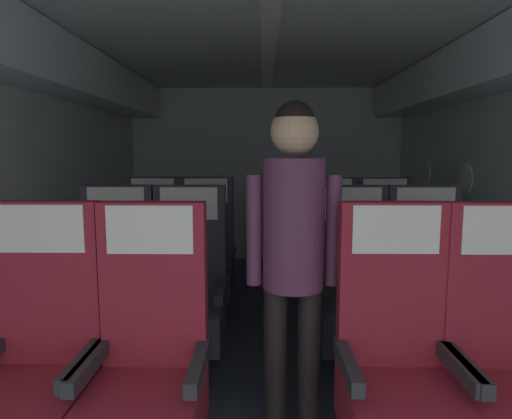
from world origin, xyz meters
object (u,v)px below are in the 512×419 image
seat_a_left_aisle (148,373)px  seat_b_right_aisle (426,298)px  seat_c_right_aisle (385,262)px  seat_b_left_aisle (188,297)px  seat_c_left_aisle (206,260)px  seat_b_left_window (115,296)px  seat_a_left_window (39,370)px  seat_c_left_window (152,260)px  seat_b_right_window (353,298)px  seat_a_right_aisle (508,375)px  seat_a_right_window (397,373)px  seat_c_right_window (330,261)px  flight_attendant (293,238)px

seat_a_left_aisle → seat_b_right_aisle: size_ratio=1.00×
seat_a_left_aisle → seat_c_right_aisle: bearing=52.1°
seat_b_left_aisle → seat_c_left_aisle: 0.94m
seat_b_left_window → seat_b_right_aisle: same height
seat_a_left_window → seat_c_left_window: 1.89m
seat_a_left_window → seat_b_right_window: size_ratio=1.00×
seat_a_left_aisle → seat_a_right_aisle: (1.45, 0.01, 0.00)m
seat_a_right_aisle → seat_b_right_window: bearing=114.6°
seat_a_right_window → seat_b_left_aisle: (-1.00, 0.93, 0.00)m
seat_c_right_aisle → seat_b_left_window: bearing=-154.3°
seat_b_right_window → seat_c_left_aisle: (-1.02, 0.93, 0.00)m
seat_a_right_aisle → seat_a_right_window: 0.44m
seat_b_right_aisle → seat_c_right_window: (-0.45, 0.92, 0.00)m
seat_c_left_window → seat_c_right_aisle: size_ratio=1.00×
seat_b_left_aisle → seat_c_right_window: size_ratio=1.00×
seat_c_left_aisle → seat_c_left_window: bearing=178.5°
seat_c_left_aisle → seat_c_right_window: 1.02m
seat_a_right_window → seat_b_right_aisle: 1.05m
seat_a_right_window → seat_c_right_aisle: size_ratio=1.00×
seat_a_left_aisle → seat_b_left_window: size_ratio=1.00×
seat_b_left_window → seat_c_right_window: size_ratio=1.00×
seat_a_left_aisle → seat_b_left_aisle: same height
seat_a_left_window → seat_b_left_aisle: size_ratio=1.00×
seat_b_left_window → seat_c_left_window: bearing=90.2°
seat_b_left_window → seat_a_right_window: bearing=-32.7°
seat_c_right_aisle → seat_a_left_window: bearing=-135.8°
flight_attendant → seat_b_right_window: bearing=-135.0°
seat_b_right_window → seat_c_left_window: size_ratio=1.00×
seat_a_left_aisle → seat_c_right_window: (1.01, 1.88, 0.00)m
seat_a_left_aisle → seat_c_right_window: bearing=61.7°
seat_b_right_aisle → seat_c_right_window: 1.02m
seat_a_left_aisle → seat_b_left_aisle: 0.95m
seat_b_left_aisle → seat_b_right_window: bearing=0.5°
seat_c_right_aisle → seat_b_right_aisle: bearing=-89.7°
seat_a_left_window → flight_attendant: 1.20m
seat_c_right_window → flight_attendant: 1.70m
seat_c_left_aisle → seat_a_right_window: bearing=-61.5°
seat_a_right_aisle → seat_b_left_aisle: size_ratio=1.00×
seat_a_left_window → seat_a_right_window: 1.46m
seat_c_left_aisle → seat_a_left_aisle: bearing=-89.7°
seat_a_left_window → flight_attendant: (1.06, 0.29, 0.50)m
seat_b_left_aisle → seat_a_left_window: bearing=-116.2°
flight_attendant → seat_b_left_window: bearing=-44.6°
seat_b_left_window → seat_b_right_window: same height
seat_c_left_window → seat_c_right_window: bearing=-1.0°
seat_c_left_window → seat_c_right_aisle: (1.92, -0.03, 0.00)m
seat_c_right_window → seat_a_right_window: bearing=-90.2°
seat_c_left_window → flight_attendant: bearing=-56.5°
seat_a_left_aisle → flight_attendant: (0.60, 0.30, 0.50)m
flight_attendant → seat_a_left_window: bearing=2.3°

